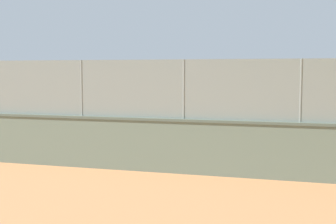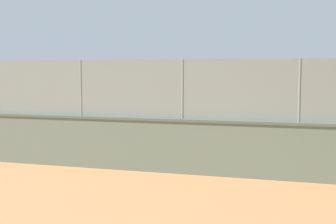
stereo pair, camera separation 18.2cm
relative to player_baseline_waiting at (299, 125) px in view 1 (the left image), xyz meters
The scene contains 7 objects.
ground_plane 6.88m from the player_baseline_waiting, 49.43° to the right, with size 260.00×260.00×0.00m, color #B27247.
perimeter_wall 8.25m from the player_baseline_waiting, 36.72° to the left, with size 33.20×1.26×1.61m.
fence_panel_on_wall 8.39m from the player_baseline_waiting, 36.72° to the left, with size 32.60×0.96×1.72m.
player_baseline_waiting is the anchor object (origin of this frame).
player_crossing_court 7.68m from the player_baseline_waiting, ahead, with size 0.98×0.68×1.72m.
sports_ball 2.35m from the player_baseline_waiting, 83.78° to the left, with size 0.23×0.23×0.23m, color yellow.
courtside_bench 3.91m from the player_baseline_waiting, 69.41° to the left, with size 1.61×0.42×0.87m.
Camera 1 is at (-3.99, 23.18, 3.00)m, focal length 49.20 mm.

